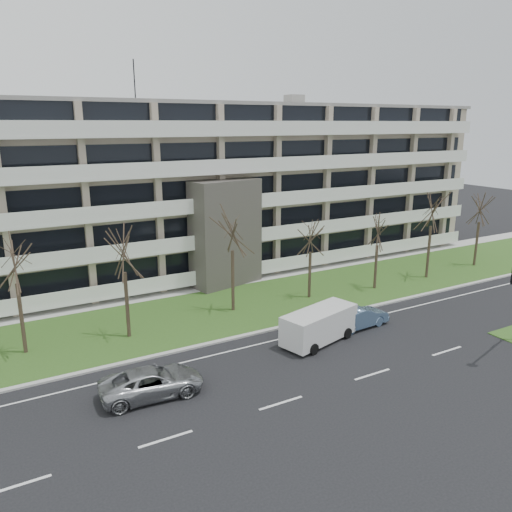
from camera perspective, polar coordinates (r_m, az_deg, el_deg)
ground at (r=29.21m, az=13.16°, el=-13.04°), size 160.00×160.00×0.00m
grass_verge at (r=38.82m, az=0.17°, el=-5.37°), size 90.00×10.00×0.06m
curb at (r=34.85m, az=4.25°, el=-7.80°), size 90.00×0.35×0.12m
sidewalk at (r=43.42m, az=-3.41°, el=-3.15°), size 90.00×2.00×0.08m
lane_edge_line at (r=33.73m, az=5.67°, el=-8.73°), size 90.00×0.12×0.01m
apartment_building at (r=47.88m, az=-7.17°, el=7.76°), size 60.50×15.10×18.75m
silver_pickup at (r=26.75m, az=-11.80°, el=-13.94°), size 5.41×2.79×1.46m
blue_sedan at (r=34.89m, az=11.63°, el=-6.85°), size 4.60×1.91×1.48m
white_van at (r=32.20m, az=7.30°, el=-7.56°), size 5.73×3.29×2.10m
tree_1 at (r=31.93m, az=-25.99°, el=0.09°), size 3.96×3.96×7.92m
tree_2 at (r=32.10m, az=-14.97°, el=1.09°), size 3.93×3.93×7.85m
tree_3 at (r=35.59m, az=-2.74°, el=3.41°), size 4.12×4.12×8.23m
tree_4 at (r=38.84m, az=6.29°, el=2.51°), size 3.35×3.35×6.70m
tree_5 at (r=42.01m, az=13.80°, el=3.13°), size 3.36×3.36×6.72m
tree_6 at (r=46.19m, az=19.55°, el=5.49°), size 4.25×4.25×8.49m
tree_7 at (r=52.12m, az=24.33°, el=5.39°), size 3.88×3.88×7.77m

